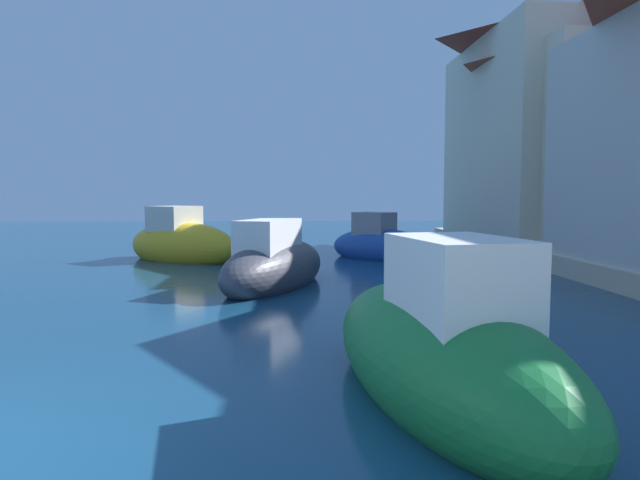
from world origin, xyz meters
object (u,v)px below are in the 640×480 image
object	(u,v)px
moored_boat_0	(274,266)
waterfront_building_annex	(562,123)
moored_boat_4	(381,245)
moored_boat_6	(182,244)
moored_boat_1	(441,353)
waterfront_building_far	(569,138)

from	to	relation	value
moored_boat_0	waterfront_building_annex	xyz separation A→B (m)	(10.16, 7.47, 4.17)
moored_boat_0	waterfront_building_annex	distance (m)	13.28
moored_boat_4	moored_boat_6	size ratio (longest dim) A/B	0.84
moored_boat_1	moored_boat_4	size ratio (longest dim) A/B	1.30
moored_boat_0	waterfront_building_annex	world-z (taller)	waterfront_building_annex
moored_boat_6	waterfront_building_far	world-z (taller)	waterfront_building_far
moored_boat_1	moored_boat_6	size ratio (longest dim) A/B	1.09
moored_boat_6	moored_boat_4	bearing A→B (deg)	35.10
waterfront_building_far	moored_boat_1	bearing A→B (deg)	-120.43
moored_boat_0	waterfront_building_far	bearing A→B (deg)	-33.75
moored_boat_0	moored_boat_6	distance (m)	6.07
moored_boat_4	waterfront_building_annex	distance (m)	8.36
moored_boat_0	moored_boat_1	bearing A→B (deg)	-143.61
waterfront_building_annex	moored_boat_6	bearing A→B (deg)	-170.46
moored_boat_4	moored_boat_0	bearing A→B (deg)	-78.08
moored_boat_1	moored_boat_4	bearing A→B (deg)	-16.08
moored_boat_1	waterfront_building_annex	distance (m)	17.40
moored_boat_4	moored_boat_6	world-z (taller)	moored_boat_6
moored_boat_1	moored_boat_4	xyz separation A→B (m)	(1.43, 12.52, -0.05)
moored_boat_0	moored_boat_6	bearing A→B (deg)	52.08
moored_boat_0	waterfront_building_far	size ratio (longest dim) A/B	0.48
waterfront_building_annex	waterfront_building_far	size ratio (longest dim) A/B	0.88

